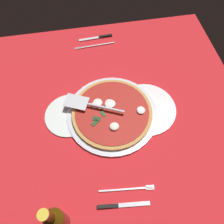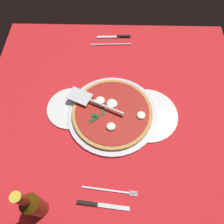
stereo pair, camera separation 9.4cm
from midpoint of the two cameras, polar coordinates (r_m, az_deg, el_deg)
ground_plane at (r=96.03cm, az=3.33°, el=-1.47°), size 114.87×114.87×0.80cm
checker_pattern at (r=95.64cm, az=3.35°, el=-1.34°), size 114.87×114.87×0.10cm
pizza_pan at (r=95.28cm, az=2.81°, el=-0.76°), size 38.07×38.07×1.40cm
dinner_plate_left at (r=97.76cm, az=-7.69°, el=0.76°), size 20.56×20.56×1.00cm
dinner_plate_right at (r=97.21cm, az=11.54°, el=-0.90°), size 25.74×25.74×1.00cm
pizza at (r=93.94cm, az=2.83°, el=-0.25°), size 33.63×33.63×2.96cm
pizza_server at (r=93.97cm, az=-2.46°, el=2.60°), size 24.68×13.94×1.00cm
place_setting_near at (r=84.27cm, az=1.23°, el=-21.20°), size 21.54×13.35×1.40cm
place_setting_far at (r=123.55cm, az=2.70°, el=17.39°), size 21.31×13.08×1.40cm
beer_bottle at (r=78.08cm, az=-16.09°, el=-21.99°), size 6.14×6.14×23.42cm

